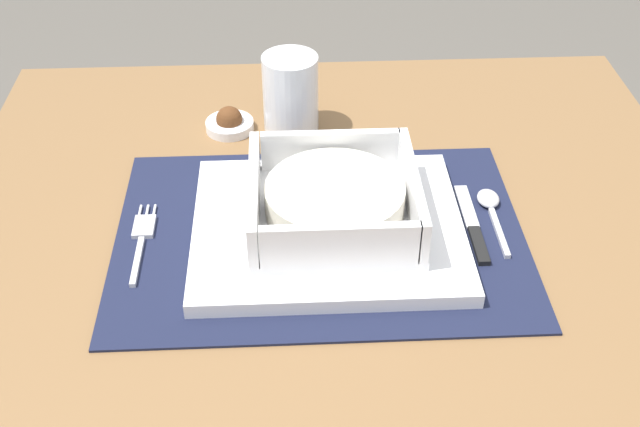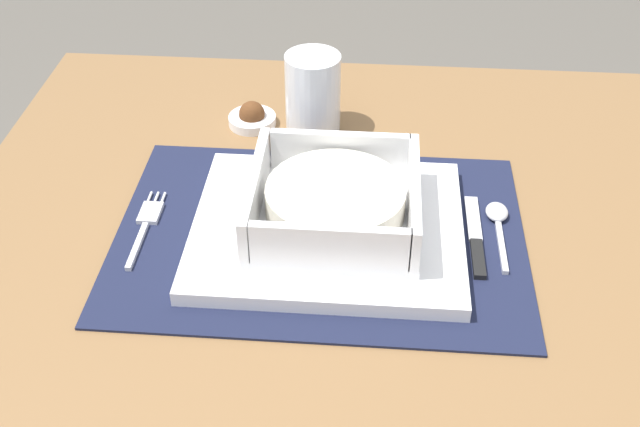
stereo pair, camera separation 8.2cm
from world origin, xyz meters
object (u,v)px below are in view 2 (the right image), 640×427
porridge_bowl (334,203)px  condiment_saucer (252,117)px  fork (146,223)px  spoon (498,219)px  dining_table (334,303)px  butter_knife (476,241)px  drinking_glass (313,96)px

porridge_bowl → condiment_saucer: bearing=119.1°
fork → spoon: spoon is taller
spoon → condiment_saucer: (-0.29, 0.18, 0.00)m
fork → dining_table: bearing=3.4°
dining_table → porridge_bowl: porridge_bowl is taller
dining_table → spoon: 0.21m
fork → condiment_saucer: size_ratio=2.14×
fork → butter_knife: (0.35, -0.00, 0.00)m
drinking_glass → condiment_saucer: size_ratio=1.65×
dining_table → condiment_saucer: (-0.12, 0.20, 0.12)m
condiment_saucer → porridge_bowl: bearing=-60.9°
dining_table → porridge_bowl: 0.16m
dining_table → condiment_saucer: size_ratio=14.02×
condiment_saucer → dining_table: bearing=-59.0°
dining_table → drinking_glass: 0.26m
spoon → condiment_saucer: 0.34m
porridge_bowl → fork: size_ratio=1.34×
porridge_bowl → dining_table: bearing=84.6°
porridge_bowl → butter_knife: bearing=-2.7°
spoon → drinking_glass: size_ratio=1.12×
dining_table → fork: bearing=-175.2°
dining_table → fork: fork is taller
porridge_bowl → drinking_glass: 0.21m
butter_knife → drinking_glass: size_ratio=1.32×
spoon → drinking_glass: bearing=136.9°
dining_table → butter_knife: size_ratio=6.42×
porridge_bowl → spoon: bearing=9.5°
spoon → condiment_saucer: size_ratio=1.84×
dining_table → fork: size_ratio=6.56×
dining_table → spoon: bearing=5.3°
porridge_bowl → fork: bearing=-179.0°
dining_table → porridge_bowl: size_ratio=4.89×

